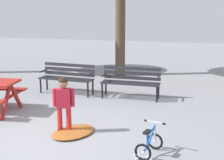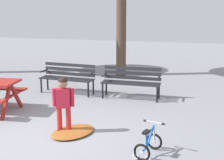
% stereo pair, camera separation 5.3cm
% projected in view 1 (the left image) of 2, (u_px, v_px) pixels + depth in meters
% --- Properties ---
extents(ground, '(36.00, 36.00, 0.00)m').
position_uv_depth(ground, '(41.00, 140.00, 6.25)').
color(ground, gray).
extents(park_bench_far_left, '(1.63, 0.58, 0.85)m').
position_uv_depth(park_bench_far_left, '(67.00, 76.00, 9.52)').
color(park_bench_far_left, '#232328').
rests_on(park_bench_far_left, ground).
extents(park_bench_left, '(1.60, 0.46, 0.85)m').
position_uv_depth(park_bench_left, '(131.00, 80.00, 9.00)').
color(park_bench_left, '#232328').
rests_on(park_bench_left, ground).
extents(child_standing, '(0.42, 0.22, 1.14)m').
position_uv_depth(child_standing, '(64.00, 100.00, 6.48)').
color(child_standing, red).
rests_on(child_standing, ground).
extents(kids_bicycle, '(0.48, 0.62, 0.54)m').
position_uv_depth(kids_bicycle, '(149.00, 144.00, 5.58)').
color(kids_bicycle, black).
rests_on(kids_bicycle, ground).
extents(leaf_pile, '(1.02, 1.18, 0.07)m').
position_uv_depth(leaf_pile, '(73.00, 132.00, 6.56)').
color(leaf_pile, '#9E5623').
rests_on(leaf_pile, ground).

